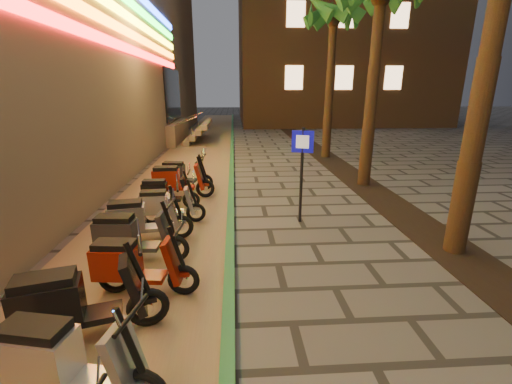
{
  "coord_description": "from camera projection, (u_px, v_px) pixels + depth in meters",
  "views": [
    {
      "loc": [
        -0.77,
        -3.98,
        3.12
      ],
      "look_at": [
        -0.37,
        2.39,
        1.2
      ],
      "focal_mm": 24.0,
      "sensor_mm": 36.0,
      "label": 1
    }
  ],
  "objects": [
    {
      "name": "scooter_8",
      "position": [
        164.0,
        205.0,
        8.16
      ],
      "size": [
        1.55,
        0.55,
        1.09
      ],
      "rotation": [
        0.0,
        0.0,
        0.08
      ],
      "color": "black",
      "rests_on": "ground"
    },
    {
      "name": "scooter_9",
      "position": [
        164.0,
        193.0,
        9.17
      ],
      "size": [
        1.51,
        0.53,
        1.07
      ],
      "rotation": [
        0.0,
        0.0,
        0.01
      ],
      "color": "black",
      "rests_on": "ground"
    },
    {
      "name": "scooter_5",
      "position": [
        133.0,
        265.0,
        5.31
      ],
      "size": [
        1.65,
        0.61,
        1.16
      ],
      "rotation": [
        0.0,
        0.0,
        -0.1
      ],
      "color": "black",
      "rests_on": "ground"
    },
    {
      "name": "ground",
      "position": [
        293.0,
        323.0,
        4.75
      ],
      "size": [
        120.0,
        120.0,
        0.0
      ],
      "primitive_type": "plane",
      "color": "#474442",
      "rests_on": "ground"
    },
    {
      "name": "scooter_4",
      "position": [
        74.0,
        303.0,
        4.28
      ],
      "size": [
        1.82,
        0.93,
        1.29
      ],
      "rotation": [
        0.0,
        0.0,
        0.28
      ],
      "color": "black",
      "rests_on": "ground"
    },
    {
      "name": "palm_d",
      "position": [
        334.0,
        21.0,
        14.73
      ],
      "size": [
        2.97,
        3.02,
        7.16
      ],
      "color": "#472D19",
      "rests_on": "ground"
    },
    {
      "name": "planting_strip",
      "position": [
        389.0,
        203.0,
        9.75
      ],
      "size": [
        1.2,
        40.0,
        0.02
      ],
      "primitive_type": "cube",
      "color": "black",
      "rests_on": "ground"
    },
    {
      "name": "pedestrian_sign",
      "position": [
        302.0,
        162.0,
        7.98
      ],
      "size": [
        0.48,
        0.19,
        2.29
      ],
      "rotation": [
        0.0,
        0.0,
        -0.34
      ],
      "color": "black",
      "rests_on": "ground"
    },
    {
      "name": "parking_strip",
      "position": [
        191.0,
        168.0,
        14.15
      ],
      "size": [
        3.4,
        60.0,
        0.01
      ],
      "primitive_type": "cube",
      "color": "#8C7251",
      "rests_on": "ground"
    },
    {
      "name": "scooter_10",
      "position": [
        176.0,
        180.0,
        10.07
      ],
      "size": [
        1.78,
        0.63,
        1.26
      ],
      "rotation": [
        0.0,
        0.0,
        0.03
      ],
      "color": "black",
      "rests_on": "ground"
    },
    {
      "name": "scooter_3",
      "position": [
        63.0,
        361.0,
        3.4
      ],
      "size": [
        1.72,
        0.79,
        1.21
      ],
      "rotation": [
        0.0,
        0.0,
        -0.21
      ],
      "color": "black",
      "rests_on": "ground"
    },
    {
      "name": "scooter_6",
      "position": [
        130.0,
        236.0,
        6.31
      ],
      "size": [
        1.71,
        0.6,
        1.2
      ],
      "rotation": [
        0.0,
        0.0,
        -0.06
      ],
      "color": "black",
      "rests_on": "ground"
    },
    {
      "name": "scooter_7",
      "position": [
        140.0,
        219.0,
        7.13
      ],
      "size": [
        1.73,
        0.74,
        1.22
      ],
      "rotation": [
        0.0,
        0.0,
        0.17
      ],
      "color": "black",
      "rests_on": "ground"
    },
    {
      "name": "green_curb",
      "position": [
        232.0,
        166.0,
        14.24
      ],
      "size": [
        0.18,
        60.0,
        0.1
      ],
      "primitive_type": "cube",
      "color": "#2A713C",
      "rests_on": "ground"
    },
    {
      "name": "scooter_11",
      "position": [
        181.0,
        174.0,
        11.03
      ],
      "size": [
        1.65,
        0.67,
        1.16
      ],
      "rotation": [
        0.0,
        0.0,
        -0.15
      ],
      "color": "black",
      "rests_on": "ground"
    }
  ]
}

